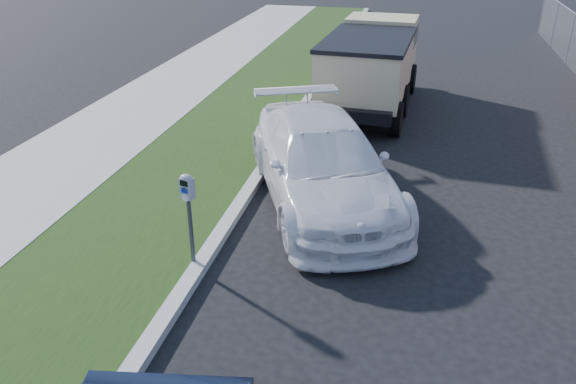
# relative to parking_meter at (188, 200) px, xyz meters

# --- Properties ---
(ground) EXTENTS (120.00, 120.00, 0.00)m
(ground) POSITION_rel_parking_meter_xyz_m (2.71, 0.06, -1.24)
(ground) COLOR black
(ground) RESTS_ON ground
(streetside) EXTENTS (6.12, 50.00, 0.15)m
(streetside) POSITION_rel_parking_meter_xyz_m (-2.86, 2.06, -1.17)
(streetside) COLOR gray
(streetside) RESTS_ON ground
(parking_meter) EXTENTS (0.24, 0.19, 1.52)m
(parking_meter) POSITION_rel_parking_meter_xyz_m (0.00, 0.00, 0.00)
(parking_meter) COLOR #3F4247
(parking_meter) RESTS_ON ground
(white_wagon) EXTENTS (4.27, 5.96, 1.60)m
(white_wagon) POSITION_rel_parking_meter_xyz_m (1.55, 2.93, -0.44)
(white_wagon) COLOR silver
(white_wagon) RESTS_ON ground
(dump_truck) EXTENTS (2.62, 5.90, 2.26)m
(dump_truck) POSITION_rel_parking_meter_xyz_m (1.93, 9.19, 0.03)
(dump_truck) COLOR black
(dump_truck) RESTS_ON ground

